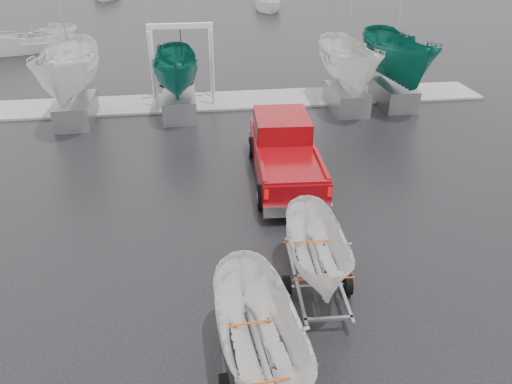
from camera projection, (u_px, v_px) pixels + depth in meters
name	position (u px, v px, depth m)	size (l,w,h in m)	color
ground_plane	(230.00, 237.00, 15.49)	(120.00, 120.00, 0.00)	black
dock	(208.00, 102.00, 26.74)	(30.00, 3.00, 0.12)	gray
pickup_truck	(284.00, 148.00, 18.68)	(2.68, 6.59, 2.15)	maroon
trailer_hitched	(321.00, 212.00, 12.15)	(1.81, 3.66, 4.43)	gray
trailer_parked	(262.00, 286.00, 9.33)	(1.82, 3.68, 4.92)	gray
boat_hoist	(182.00, 53.00, 25.33)	(3.30, 2.18, 4.12)	silver
keelboat_0	(63.00, 33.00, 22.25)	(2.62, 3.20, 10.80)	gray
keelboat_1	(175.00, 48.00, 23.41)	(2.14, 3.20, 6.79)	gray
keelboat_2	(352.00, 33.00, 24.03)	(2.40, 3.20, 10.57)	gray
keelboat_3	(403.00, 23.00, 24.43)	(2.62, 3.20, 10.80)	gray
moored_boat_0	(37.00, 50.00, 37.25)	(3.85, 3.85, 11.57)	silver
moored_boat_2	(266.00, 10.00, 53.49)	(2.62, 2.69, 11.46)	silver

